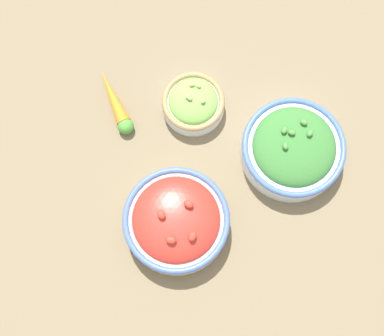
{
  "coord_description": "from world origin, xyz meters",
  "views": [
    {
      "loc": [
        0.11,
        -0.23,
        1.04
      ],
      "look_at": [
        0.0,
        0.0,
        0.03
      ],
      "focal_mm": 50.0,
      "sensor_mm": 36.0,
      "label": 1
    }
  ],
  "objects_px": {
    "bowl_cherry_tomatoes": "(176,221)",
    "bowl_broccoli": "(293,149)",
    "loose_carrot": "(116,104)",
    "bowl_lettuce": "(193,103)"
  },
  "relations": [
    {
      "from": "bowl_cherry_tomatoes",
      "to": "bowl_broccoli",
      "type": "relative_size",
      "value": 1.0
    },
    {
      "from": "bowl_cherry_tomatoes",
      "to": "loose_carrot",
      "type": "distance_m",
      "value": 0.28
    },
    {
      "from": "loose_carrot",
      "to": "bowl_lettuce",
      "type": "bearing_deg",
      "value": -115.43
    },
    {
      "from": "bowl_broccoli",
      "to": "loose_carrot",
      "type": "bearing_deg",
      "value": -169.6
    },
    {
      "from": "bowl_broccoli",
      "to": "bowl_cherry_tomatoes",
      "type": "bearing_deg",
      "value": -121.43
    },
    {
      "from": "bowl_lettuce",
      "to": "loose_carrot",
      "type": "xyz_separation_m",
      "value": [
        -0.14,
        -0.07,
        -0.01
      ]
    },
    {
      "from": "bowl_broccoli",
      "to": "loose_carrot",
      "type": "relative_size",
      "value": 1.58
    },
    {
      "from": "bowl_broccoli",
      "to": "loose_carrot",
      "type": "distance_m",
      "value": 0.37
    },
    {
      "from": "bowl_lettuce",
      "to": "bowl_broccoli",
      "type": "distance_m",
      "value": 0.22
    },
    {
      "from": "bowl_lettuce",
      "to": "bowl_broccoli",
      "type": "bearing_deg",
      "value": -0.39
    }
  ]
}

